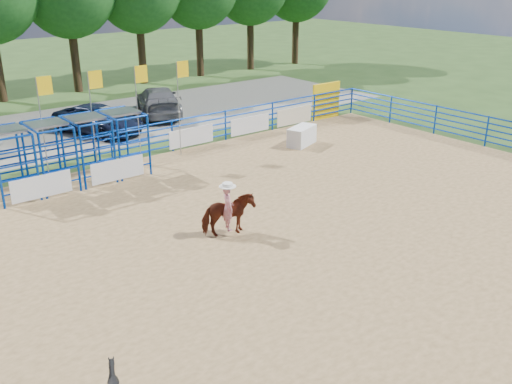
# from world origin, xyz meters

# --- Properties ---
(ground) EXTENTS (120.00, 120.00, 0.00)m
(ground) POSITION_xyz_m (0.00, 0.00, 0.00)
(ground) COLOR #334F1F
(ground) RESTS_ON ground
(arena_dirt) EXTENTS (30.00, 20.00, 0.02)m
(arena_dirt) POSITION_xyz_m (0.00, 0.00, 0.01)
(arena_dirt) COLOR #A38151
(arena_dirt) RESTS_ON ground
(gravel_strip) EXTENTS (40.00, 10.00, 0.01)m
(gravel_strip) POSITION_xyz_m (0.00, 17.00, 0.01)
(gravel_strip) COLOR gray
(gravel_strip) RESTS_ON ground
(announcer_table) EXTENTS (1.84, 1.32, 0.89)m
(announcer_table) POSITION_xyz_m (8.36, 7.05, 0.47)
(announcer_table) COLOR white
(announcer_table) RESTS_ON arena_dirt
(horse_and_rider) EXTENTS (1.78, 1.21, 2.49)m
(horse_and_rider) POSITION_xyz_m (-0.19, 1.19, 0.88)
(horse_and_rider) COLOR maroon
(horse_and_rider) RESTS_ON arena_dirt
(car_c) EXTENTS (3.88, 5.54, 1.40)m
(car_c) POSITION_xyz_m (1.69, 15.14, 0.71)
(car_c) COLOR black
(car_c) RESTS_ON gravel_strip
(car_d) EXTENTS (4.15, 5.93, 1.59)m
(car_d) POSITION_xyz_m (6.00, 16.66, 0.81)
(car_d) COLOR #5C5C5E
(car_d) RESTS_ON gravel_strip
(perimeter_fence) EXTENTS (30.10, 20.10, 1.50)m
(perimeter_fence) POSITION_xyz_m (0.00, 0.00, 0.75)
(perimeter_fence) COLOR #0735A4
(perimeter_fence) RESTS_ON ground
(chute_assembly) EXTENTS (19.32, 2.41, 4.20)m
(chute_assembly) POSITION_xyz_m (-1.90, 8.84, 1.26)
(chute_assembly) COLOR #0735A4
(chute_assembly) RESTS_ON ground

